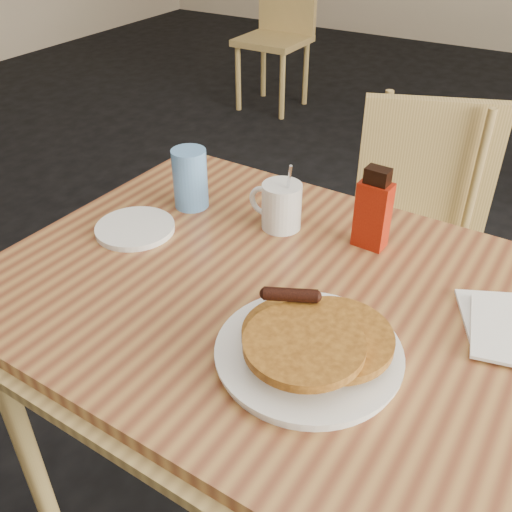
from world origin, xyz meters
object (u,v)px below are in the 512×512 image
(pancake_plate, at_px, (310,346))
(blue_tumbler, at_px, (190,179))
(chair_wall_extra, at_px, (280,21))
(coffee_mug, at_px, (280,205))
(syrup_bottle, at_px, (373,211))
(chair_main_far, at_px, (409,226))
(main_table, at_px, (308,318))

(pancake_plate, xyz_separation_m, blue_tumbler, (-0.43, 0.29, 0.04))
(pancake_plate, bearing_deg, chair_wall_extra, 119.50)
(blue_tumbler, bearing_deg, coffee_mug, 5.92)
(pancake_plate, relative_size, syrup_bottle, 1.72)
(chair_wall_extra, bearing_deg, syrup_bottle, -57.11)
(coffee_mug, bearing_deg, pancake_plate, -65.30)
(chair_wall_extra, xyz_separation_m, blue_tumbler, (1.18, -2.56, 0.28))
(chair_wall_extra, relative_size, blue_tumbler, 6.98)
(chair_wall_extra, bearing_deg, chair_main_far, -51.81)
(syrup_bottle, bearing_deg, chair_main_far, 99.33)
(main_table, height_order, blue_tumbler, blue_tumbler)
(main_table, height_order, syrup_bottle, syrup_bottle)
(main_table, xyz_separation_m, chair_wall_extra, (-1.55, 2.72, -0.17))
(syrup_bottle, xyz_separation_m, blue_tumbler, (-0.39, -0.05, -0.01))
(coffee_mug, height_order, blue_tumbler, coffee_mug)
(syrup_bottle, bearing_deg, main_table, -93.02)
(pancake_plate, distance_m, syrup_bottle, 0.35)
(syrup_bottle, bearing_deg, blue_tumbler, -169.17)
(pancake_plate, relative_size, blue_tumbler, 2.17)
(chair_main_far, distance_m, coffee_mug, 0.63)
(main_table, xyz_separation_m, blue_tumbler, (-0.37, 0.16, 0.11))
(coffee_mug, bearing_deg, main_table, -59.97)
(pancake_plate, xyz_separation_m, syrup_bottle, (-0.04, 0.34, 0.05))
(chair_main_far, distance_m, chair_wall_extra, 2.50)
(coffee_mug, relative_size, syrup_bottle, 0.92)
(chair_wall_extra, distance_m, pancake_plate, 3.28)
(main_table, xyz_separation_m, chair_main_far, (-0.03, 0.73, -0.20))
(chair_main_far, relative_size, syrup_bottle, 5.21)
(coffee_mug, distance_m, syrup_bottle, 0.19)
(chair_wall_extra, height_order, pancake_plate, chair_wall_extra)
(chair_wall_extra, bearing_deg, blue_tumbler, -64.38)
(chair_main_far, bearing_deg, chair_wall_extra, 106.39)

